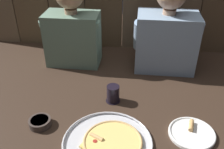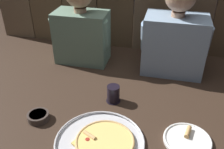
# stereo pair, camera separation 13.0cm
# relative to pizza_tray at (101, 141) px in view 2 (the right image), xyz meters

# --- Properties ---
(ground_plane) EXTENTS (3.20, 3.20, 0.00)m
(ground_plane) POSITION_rel_pizza_tray_xyz_m (-0.03, 0.20, -0.01)
(ground_plane) COLOR #332319
(pizza_tray) EXTENTS (0.41, 0.41, 0.03)m
(pizza_tray) POSITION_rel_pizza_tray_xyz_m (0.00, 0.00, 0.00)
(pizza_tray) COLOR silver
(pizza_tray) RESTS_ON ground
(dinner_plate) EXTENTS (0.22, 0.22, 0.03)m
(dinner_plate) POSITION_rel_pizza_tray_xyz_m (0.38, 0.10, -0.00)
(dinner_plate) COLOR white
(dinner_plate) RESTS_ON ground
(drinking_glass) EXTENTS (0.08, 0.08, 0.10)m
(drinking_glass) POSITION_rel_pizza_tray_xyz_m (-0.02, 0.31, 0.04)
(drinking_glass) COLOR black
(drinking_glass) RESTS_ON ground
(dipping_bowl) EXTENTS (0.11, 0.11, 0.04)m
(dipping_bowl) POSITION_rel_pizza_tray_xyz_m (-0.35, 0.08, 0.01)
(dipping_bowl) COLOR #3D332D
(dipping_bowl) RESTS_ON ground
(diner_left) EXTENTS (0.39, 0.21, 0.57)m
(diner_left) POSITION_rel_pizza_tray_xyz_m (-0.33, 0.72, 0.25)
(diner_left) COLOR slate
(diner_left) RESTS_ON ground
(diner_right) EXTENTS (0.41, 0.24, 0.59)m
(diner_right) POSITION_rel_pizza_tray_xyz_m (0.28, 0.72, 0.25)
(diner_right) COLOR #849EB7
(diner_right) RESTS_ON ground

